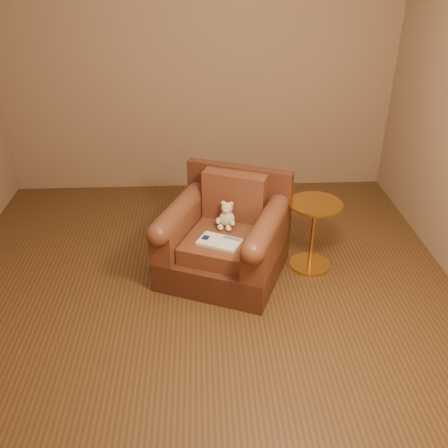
{
  "coord_description": "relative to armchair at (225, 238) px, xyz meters",
  "views": [
    {
      "loc": [
        0.01,
        -3.06,
        2.37
      ],
      "look_at": [
        0.18,
        0.25,
        0.49
      ],
      "focal_mm": 40.0,
      "sensor_mm": 36.0,
      "label": 1
    }
  ],
  "objects": [
    {
      "name": "teddy_bear",
      "position": [
        0.01,
        0.07,
        0.15
      ],
      "size": [
        0.15,
        0.18,
        0.22
      ],
      "rotation": [
        0.0,
        0.0,
        -0.31
      ],
      "color": "beige",
      "rests_on": "armchair"
    },
    {
      "name": "side_table",
      "position": [
        0.71,
        0.03,
        0.01
      ],
      "size": [
        0.42,
        0.42,
        0.59
      ],
      "color": "gold",
      "rests_on": "floor"
    },
    {
      "name": "room",
      "position": [
        -0.19,
        -0.33,
        1.41
      ],
      "size": [
        4.02,
        4.02,
        2.71
      ],
      "color": "#886B53",
      "rests_on": "ground"
    },
    {
      "name": "armchair",
      "position": [
        0.0,
        0.0,
        0.0
      ],
      "size": [
        1.14,
        1.11,
        0.8
      ],
      "rotation": [
        0.0,
        0.0,
        -0.39
      ],
      "color": "#462317",
      "rests_on": "floor"
    },
    {
      "name": "floor",
      "position": [
        -0.19,
        -0.33,
        -0.31
      ],
      "size": [
        4.0,
        4.0,
        0.0
      ],
      "primitive_type": "plane",
      "color": "#4F331B",
      "rests_on": "ground"
    },
    {
      "name": "guidebook",
      "position": [
        -0.06,
        -0.19,
        0.08
      ],
      "size": [
        0.36,
        0.31,
        0.03
      ],
      "rotation": [
        0.0,
        0.0,
        -0.46
      ],
      "color": "beige",
      "rests_on": "armchair"
    }
  ]
}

